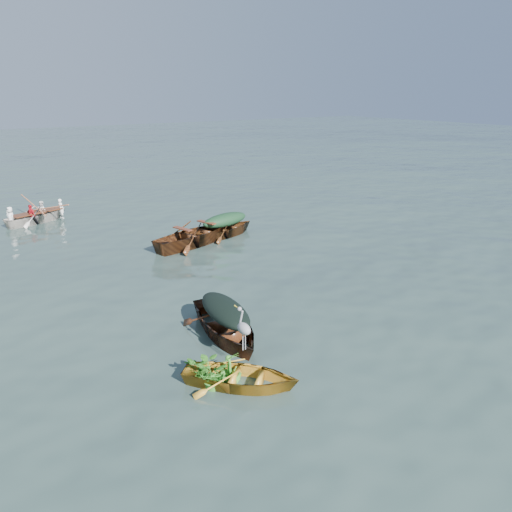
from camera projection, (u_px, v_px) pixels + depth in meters
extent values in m
plane|color=#314540|center=(281.00, 282.00, 15.17)|extent=(140.00, 140.00, 0.00)
imported|color=gold|center=(241.00, 386.00, 9.89)|extent=(2.93, 2.94, 0.76)
imported|color=#4D2C12|center=(226.00, 337.00, 11.85)|extent=(2.01, 4.14, 1.01)
imported|color=#542E13|center=(225.00, 236.00, 19.87)|extent=(4.20, 2.12, 0.91)
imported|color=#512C14|center=(195.00, 245.00, 18.80)|extent=(5.23, 2.86, 1.20)
imported|color=beige|center=(38.00, 222.00, 21.92)|extent=(4.16, 2.51, 0.93)
ellipsoid|color=black|center=(225.00, 309.00, 11.62)|extent=(1.11, 2.28, 0.40)
ellipsoid|color=#15331E|center=(225.00, 219.00, 19.64)|extent=(2.31, 1.16, 0.52)
imported|color=#2D761F|center=(213.00, 352.00, 9.80)|extent=(1.13, 1.13, 0.60)
imported|color=white|center=(35.00, 204.00, 21.65)|extent=(2.99, 1.98, 0.76)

